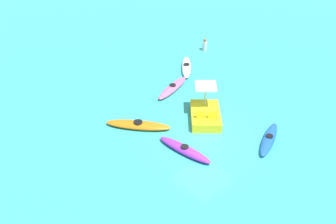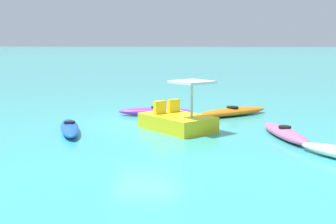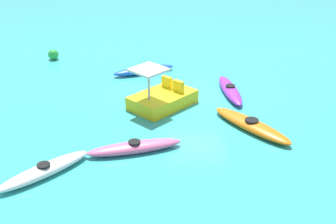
{
  "view_description": "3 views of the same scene",
  "coord_description": "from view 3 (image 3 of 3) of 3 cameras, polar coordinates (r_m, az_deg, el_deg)",
  "views": [
    {
      "loc": [
        9.37,
        -11.47,
        11.81
      ],
      "look_at": [
        -2.68,
        0.01,
        0.41
      ],
      "focal_mm": 41.12,
      "sensor_mm": 36.0,
      "label": 1
    },
    {
      "loc": [
        -2.58,
        15.21,
        2.85
      ],
      "look_at": [
        -0.88,
        0.77,
        0.5
      ],
      "focal_mm": 45.8,
      "sensor_mm": 36.0,
      "label": 2
    },
    {
      "loc": [
        -16.44,
        1.25,
        7.18
      ],
      "look_at": [
        -2.65,
        1.17,
        0.42
      ],
      "focal_mm": 47.47,
      "sensor_mm": 36.0,
      "label": 3
    }
  ],
  "objects": [
    {
      "name": "kayak_purple",
      "position": [
        17.93,
        7.98,
        2.81
      ],
      "size": [
        3.0,
        0.93,
        0.37
      ],
      "color": "purple",
      "rests_on": "ground_plane"
    },
    {
      "name": "pedal_boat_yellow",
      "position": [
        16.65,
        -0.75,
        1.84
      ],
      "size": [
        2.77,
        2.75,
        1.68
      ],
      "color": "yellow",
      "rests_on": "ground_plane"
    },
    {
      "name": "ground_plane",
      "position": [
        17.99,
        3.69,
        2.53
      ],
      "size": [
        600.0,
        600.0,
        0.0
      ],
      "primitive_type": "plane",
      "color": "#38ADA8"
    },
    {
      "name": "kayak_orange",
      "position": [
        15.31,
        10.65,
        -1.65
      ],
      "size": [
        3.08,
        2.62,
        0.37
      ],
      "color": "orange",
      "rests_on": "ground_plane"
    },
    {
      "name": "kayak_blue",
      "position": [
        19.88,
        -3.12,
        5.4
      ],
      "size": [
        1.56,
        2.81,
        0.37
      ],
      "color": "blue",
      "rests_on": "ground_plane"
    },
    {
      "name": "buoy_green",
      "position": [
        22.32,
        -14.51,
        7.18
      ],
      "size": [
        0.5,
        0.5,
        0.5
      ],
      "primitive_type": "sphere",
      "color": "green",
      "rests_on": "ground_plane"
    },
    {
      "name": "kayak_white",
      "position": [
        13.15,
        -15.6,
        -7.23
      ],
      "size": [
        2.46,
        2.5,
        0.37
      ],
      "color": "white",
      "rests_on": "ground_plane"
    },
    {
      "name": "kayak_pink",
      "position": [
        13.8,
        -4.32,
        -4.53
      ],
      "size": [
        1.35,
        3.02,
        0.37
      ],
      "color": "pink",
      "rests_on": "ground_plane"
    }
  ]
}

